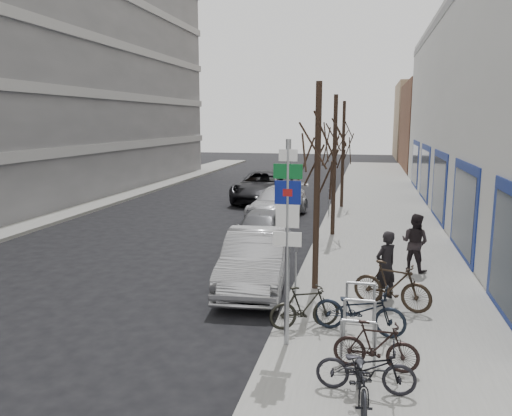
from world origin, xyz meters
The scene contains 25 objects.
ground centered at (0.00, 0.00, 0.00)m, with size 120.00×120.00×0.00m, color black.
sidewalk_east centered at (4.50, 10.00, 0.07)m, with size 5.00×70.00×0.15m, color slate.
sidewalk_west centered at (-11.00, 10.00, 0.07)m, with size 3.00×70.00×0.15m, color slate.
brick_building_far centered at (13.00, 40.00, 4.00)m, with size 12.00×14.00×8.00m, color brown.
tan_building_far centered at (13.50, 55.00, 4.50)m, with size 13.00×12.00×9.00m, color #937A5B.
highway_sign_pole centered at (2.40, -0.01, 2.46)m, with size 0.55×0.10×4.20m.
bike_rack centered at (3.80, 0.60, 0.66)m, with size 0.66×2.26×0.83m.
tree_near centered at (2.60, 3.50, 4.10)m, with size 1.80×1.80×5.50m.
tree_mid centered at (2.60, 10.00, 4.10)m, with size 1.80×1.80×5.50m.
tree_far centered at (2.60, 16.50, 4.10)m, with size 1.80×1.80×5.50m.
meter_front centered at (2.15, 3.00, 0.92)m, with size 0.10×0.08×1.27m.
meter_mid centered at (2.15, 8.50, 0.92)m, with size 0.10×0.08×1.27m.
meter_back centered at (2.15, 14.00, 0.92)m, with size 0.10×0.08×1.27m.
bike_near_left centered at (3.90, -1.89, 0.64)m, with size 0.49×1.61×0.98m, color black.
bike_near_right centered at (4.12, -0.69, 0.61)m, with size 0.45×1.52×0.92m, color black.
bike_mid_curb centered at (3.79, 0.86, 0.74)m, with size 0.58×1.93×1.18m, color black.
bike_mid_inner centered at (2.66, 0.85, 0.63)m, with size 0.47×1.58×0.96m, color black.
bike_far_curb centered at (3.94, -1.47, 0.64)m, with size 0.49×1.62×0.99m, color black.
bike_far_inner centered at (4.52, 2.44, 0.73)m, with size 0.56×1.90×1.15m, color black.
parked_car_front centered at (0.95, 3.70, 0.77)m, with size 1.63×4.68×1.54m, color #A4A5A9.
parked_car_mid centered at (0.19, 7.89, 0.69)m, with size 1.63×4.06×1.38m, color #545459.
parked_car_back centered at (-0.20, 13.63, 0.72)m, with size 2.03×4.98×1.45m, color #B6B6BB.
lane_car centered at (-1.94, 18.35, 0.84)m, with size 2.80×6.07×1.69m, color black.
pedestrian_near centered at (4.38, 3.07, 1.01)m, with size 0.63×0.41×1.73m, color black.
pedestrian_far centered at (5.29, 5.71, 1.02)m, with size 0.64×0.43×1.74m, color black.
Camera 1 is at (3.85, -9.22, 4.54)m, focal length 35.00 mm.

